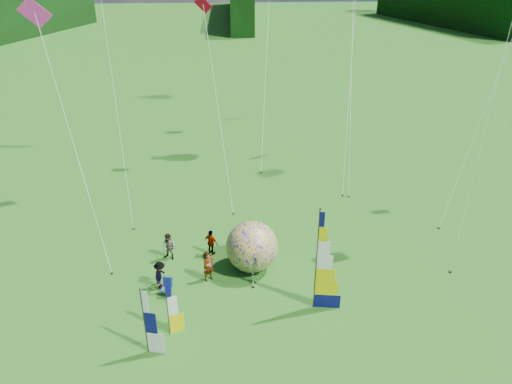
{
  "coord_description": "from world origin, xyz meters",
  "views": [
    {
      "loc": [
        -2.02,
        -16.55,
        16.58
      ],
      "look_at": [
        -1.0,
        4.0,
        5.5
      ],
      "focal_mm": 35.0,
      "sensor_mm": 36.0,
      "label": 1
    }
  ],
  "objects_px": {
    "side_banner_left": "(167,307)",
    "side_banner_far": "(144,322)",
    "camp_chair": "(166,288)",
    "spectator_a": "(208,266)",
    "bol_inflatable": "(252,247)",
    "spectator_d": "(211,243)",
    "spectator_c": "(160,275)",
    "feather_banner_main": "(316,262)",
    "spectator_b": "(169,247)"
  },
  "relations": [
    {
      "from": "side_banner_far",
      "to": "spectator_a",
      "type": "height_order",
      "value": "side_banner_far"
    },
    {
      "from": "spectator_b",
      "to": "feather_banner_main",
      "type": "bearing_deg",
      "value": -3.53
    },
    {
      "from": "camp_chair",
      "to": "spectator_a",
      "type": "bearing_deg",
      "value": 40.83
    },
    {
      "from": "side_banner_left",
      "to": "spectator_c",
      "type": "distance_m",
      "value": 3.56
    },
    {
      "from": "spectator_b",
      "to": "camp_chair",
      "type": "xyz_separation_m",
      "value": [
        0.17,
        -3.12,
        -0.34
      ]
    },
    {
      "from": "spectator_a",
      "to": "camp_chair",
      "type": "height_order",
      "value": "spectator_a"
    },
    {
      "from": "side_banner_far",
      "to": "spectator_c",
      "type": "height_order",
      "value": "side_banner_far"
    },
    {
      "from": "side_banner_left",
      "to": "camp_chair",
      "type": "height_order",
      "value": "side_banner_left"
    },
    {
      "from": "spectator_d",
      "to": "spectator_c",
      "type": "bearing_deg",
      "value": 85.06
    },
    {
      "from": "bol_inflatable",
      "to": "spectator_c",
      "type": "distance_m",
      "value": 4.99
    },
    {
      "from": "side_banner_left",
      "to": "bol_inflatable",
      "type": "bearing_deg",
      "value": 29.85
    },
    {
      "from": "feather_banner_main",
      "to": "spectator_b",
      "type": "distance_m",
      "value": 8.82
    },
    {
      "from": "spectator_c",
      "to": "camp_chair",
      "type": "height_order",
      "value": "spectator_c"
    },
    {
      "from": "side_banner_left",
      "to": "bol_inflatable",
      "type": "xyz_separation_m",
      "value": [
        3.96,
        4.82,
        -0.2
      ]
    },
    {
      "from": "side_banner_left",
      "to": "camp_chair",
      "type": "bearing_deg",
      "value": 78.17
    },
    {
      "from": "spectator_b",
      "to": "side_banner_left",
      "type": "bearing_deg",
      "value": -57.34
    },
    {
      "from": "side_banner_far",
      "to": "spectator_b",
      "type": "relative_size",
      "value": 2.1
    },
    {
      "from": "spectator_a",
      "to": "spectator_b",
      "type": "height_order",
      "value": "spectator_a"
    },
    {
      "from": "feather_banner_main",
      "to": "side_banner_far",
      "type": "height_order",
      "value": "feather_banner_main"
    },
    {
      "from": "side_banner_left",
      "to": "camp_chair",
      "type": "xyz_separation_m",
      "value": [
        -0.43,
        2.76,
        -1.12
      ]
    },
    {
      "from": "spectator_c",
      "to": "camp_chair",
      "type": "xyz_separation_m",
      "value": [
        0.35,
        -0.62,
        -0.32
      ]
    },
    {
      "from": "camp_chair",
      "to": "bol_inflatable",
      "type": "bearing_deg",
      "value": 37.02
    },
    {
      "from": "spectator_c",
      "to": "spectator_d",
      "type": "distance_m",
      "value": 3.8
    },
    {
      "from": "spectator_a",
      "to": "camp_chair",
      "type": "distance_m",
      "value": 2.4
    },
    {
      "from": "spectator_d",
      "to": "camp_chair",
      "type": "distance_m",
      "value": 4.1
    },
    {
      "from": "feather_banner_main",
      "to": "side_banner_left",
      "type": "relative_size",
      "value": 1.7
    },
    {
      "from": "side_banner_far",
      "to": "camp_chair",
      "type": "xyz_separation_m",
      "value": [
        0.41,
        3.78,
        -1.22
      ]
    },
    {
      "from": "bol_inflatable",
      "to": "camp_chair",
      "type": "bearing_deg",
      "value": -154.9
    },
    {
      "from": "bol_inflatable",
      "to": "spectator_d",
      "type": "distance_m",
      "value": 2.72
    },
    {
      "from": "side_banner_left",
      "to": "bol_inflatable",
      "type": "relative_size",
      "value": 1.14
    },
    {
      "from": "feather_banner_main",
      "to": "bol_inflatable",
      "type": "bearing_deg",
      "value": 138.51
    },
    {
      "from": "spectator_a",
      "to": "spectator_b",
      "type": "relative_size",
      "value": 1.08
    },
    {
      "from": "spectator_a",
      "to": "camp_chair",
      "type": "bearing_deg",
      "value": 174.04
    },
    {
      "from": "spectator_c",
      "to": "spectator_a",
      "type": "bearing_deg",
      "value": -65.95
    },
    {
      "from": "bol_inflatable",
      "to": "spectator_b",
      "type": "bearing_deg",
      "value": 166.87
    },
    {
      "from": "side_banner_far",
      "to": "spectator_a",
      "type": "relative_size",
      "value": 1.95
    },
    {
      "from": "spectator_b",
      "to": "spectator_a",
      "type": "bearing_deg",
      "value": -14.54
    },
    {
      "from": "spectator_d",
      "to": "spectator_a",
      "type": "bearing_deg",
      "value": 124.37
    },
    {
      "from": "spectator_d",
      "to": "side_banner_far",
      "type": "bearing_deg",
      "value": 106.83
    },
    {
      "from": "spectator_b",
      "to": "spectator_c",
      "type": "height_order",
      "value": "spectator_b"
    },
    {
      "from": "side_banner_far",
      "to": "side_banner_left",
      "type": "bearing_deg",
      "value": 62.81
    },
    {
      "from": "spectator_a",
      "to": "side_banner_far",
      "type": "bearing_deg",
      "value": -151.66
    },
    {
      "from": "feather_banner_main",
      "to": "spectator_c",
      "type": "height_order",
      "value": "feather_banner_main"
    },
    {
      "from": "side_banner_far",
      "to": "bol_inflatable",
      "type": "relative_size",
      "value": 1.22
    },
    {
      "from": "side_banner_far",
      "to": "camp_chair",
      "type": "distance_m",
      "value": 4.0
    },
    {
      "from": "feather_banner_main",
      "to": "bol_inflatable",
      "type": "xyz_separation_m",
      "value": [
        -2.88,
        3.29,
        -1.31
      ]
    },
    {
      "from": "side_banner_left",
      "to": "side_banner_far",
      "type": "height_order",
      "value": "side_banner_far"
    },
    {
      "from": "spectator_c",
      "to": "spectator_d",
      "type": "bearing_deg",
      "value": -29.43
    },
    {
      "from": "spectator_a",
      "to": "feather_banner_main",
      "type": "bearing_deg",
      "value": -59.5
    },
    {
      "from": "side_banner_far",
      "to": "spectator_c",
      "type": "xyz_separation_m",
      "value": [
        0.06,
        4.4,
        -0.91
      ]
    }
  ]
}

